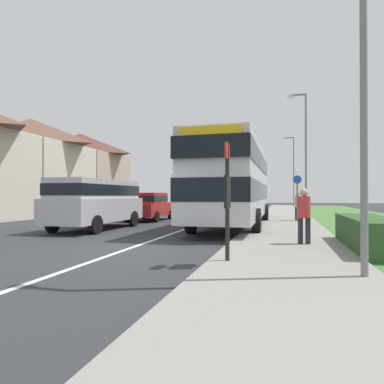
{
  "coord_description": "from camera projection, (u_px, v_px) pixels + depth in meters",
  "views": [
    {
      "loc": [
        4.13,
        -8.62,
        1.48
      ],
      "look_at": [
        0.77,
        3.91,
        1.6
      ],
      "focal_mm": 31.95,
      "sensor_mm": 36.0,
      "label": 1
    }
  ],
  "objects": [
    {
      "name": "pedestrian_at_stop",
      "position": [
        304.0,
        213.0,
        9.52
      ],
      "size": [
        0.34,
        0.34,
        1.67
      ],
      "color": "#23232D",
      "rests_on": "ground_plane"
    },
    {
      "name": "parked_car_red",
      "position": [
        149.0,
        205.0,
        19.91
      ],
      "size": [
        2.0,
        4.03,
        1.61
      ],
      "color": "#B21E1E",
      "rests_on": "ground_plane"
    },
    {
      "name": "roadside_hedge",
      "position": [
        370.0,
        235.0,
        8.87
      ],
      "size": [
        1.1,
        4.17,
        0.9
      ],
      "primitive_type": "cube",
      "color": "#2D5128",
      "rests_on": "ground_plane"
    },
    {
      "name": "bus_stop_sign",
      "position": [
        227.0,
        192.0,
        7.13
      ],
      "size": [
        0.09,
        0.52,
        2.6
      ],
      "color": "black",
      "rests_on": "ground_plane"
    },
    {
      "name": "pedestrian_walking_away",
      "position": [
        298.0,
        205.0,
        18.36
      ],
      "size": [
        0.34,
        0.34,
        1.67
      ],
      "color": "#23232D",
      "rests_on": "ground_plane"
    },
    {
      "name": "ground_plane",
      "position": [
        128.0,
        249.0,
        9.39
      ],
      "size": [
        120.0,
        120.0,
        0.0
      ],
      "primitive_type": "plane",
      "color": "#2D3033"
    },
    {
      "name": "street_lamp_mid",
      "position": [
        304.0,
        147.0,
        20.95
      ],
      "size": [
        1.14,
        0.2,
        7.73
      ],
      "color": "slate",
      "rests_on": "ground_plane"
    },
    {
      "name": "street_lamp_near",
      "position": [
        357.0,
        13.0,
        5.78
      ],
      "size": [
        1.14,
        0.2,
        8.04
      ],
      "color": "slate",
      "rests_on": "ground_plane"
    },
    {
      "name": "lane_marking_centre",
      "position": [
        198.0,
        225.0,
        17.11
      ],
      "size": [
        0.14,
        60.0,
        0.01
      ],
      "primitive_type": "cube",
      "color": "silver",
      "rests_on": "ground_plane"
    },
    {
      "name": "parked_van_silver",
      "position": [
        97.0,
        200.0,
        14.8
      ],
      "size": [
        2.11,
        5.4,
        2.14
      ],
      "color": "#B7B7BC",
      "rests_on": "ground_plane"
    },
    {
      "name": "street_lamp_far",
      "position": [
        293.0,
        168.0,
        39.13
      ],
      "size": [
        1.14,
        0.2,
        8.14
      ],
      "color": "slate",
      "rests_on": "ground_plane"
    },
    {
      "name": "house_terrace_far_side",
      "position": [
        30.0,
        166.0,
        25.8
      ],
      "size": [
        7.47,
        19.24,
        7.3
      ],
      "color": "beige",
      "rests_on": "ground_plane"
    },
    {
      "name": "double_decker_bus",
      "position": [
        234.0,
        181.0,
        15.78
      ],
      "size": [
        2.8,
        10.89,
        3.7
      ],
      "color": "#BCBCC1",
      "rests_on": "ground_plane"
    },
    {
      "name": "pavement_near_side",
      "position": [
        285.0,
        229.0,
        14.09
      ],
      "size": [
        3.2,
        68.0,
        0.12
      ],
      "primitive_type": "cube",
      "color": "gray",
      "rests_on": "ground_plane"
    },
    {
      "name": "cycle_route_sign",
      "position": [
        297.0,
        196.0,
        17.95
      ],
      "size": [
        0.44,
        0.08,
        2.52
      ],
      "color": "slate",
      "rests_on": "ground_plane"
    }
  ]
}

